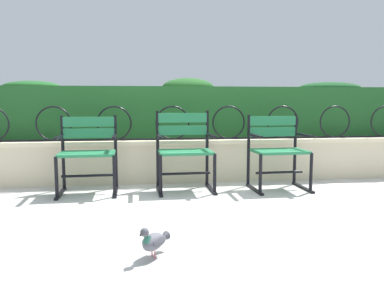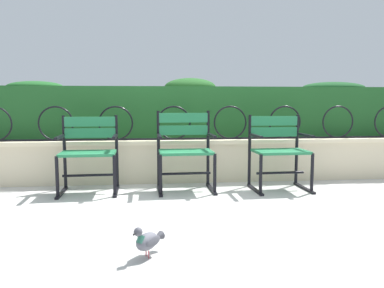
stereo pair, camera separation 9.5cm
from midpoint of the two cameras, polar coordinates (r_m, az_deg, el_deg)
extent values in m
plane|color=#B7B5AF|center=(4.07, -0.49, -7.87)|extent=(60.00, 60.00, 0.00)
cube|color=beige|center=(4.87, -1.71, -2.66)|extent=(7.45, 0.35, 0.48)
cube|color=beige|center=(4.84, -1.72, 0.43)|extent=(7.45, 0.41, 0.05)
cylinder|color=black|center=(4.76, -1.63, 0.79)|extent=(6.91, 0.02, 0.02)
torus|color=black|center=(4.85, -20.37, 2.84)|extent=(0.42, 0.02, 0.42)
torus|color=black|center=(4.74, -12.03, 3.03)|extent=(0.42, 0.02, 0.42)
torus|color=black|center=(4.73, -3.48, 3.15)|extent=(0.42, 0.02, 0.42)
torus|color=black|center=(4.83, 4.90, 3.20)|extent=(0.42, 0.02, 0.42)
torus|color=black|center=(5.03, 12.79, 3.19)|extent=(0.42, 0.02, 0.42)
torus|color=black|center=(5.31, 19.97, 3.12)|extent=(0.42, 0.02, 0.42)
cube|color=#1E5123|center=(5.28, -2.23, 4.82)|extent=(7.30, 0.59, 0.67)
ellipsoid|color=#1D5522|center=(5.47, -23.17, 7.87)|extent=(0.72, 0.53, 0.14)
ellipsoid|color=#1F4C1E|center=(5.29, -1.11, 8.44)|extent=(0.70, 0.53, 0.24)
ellipsoid|color=#1A4921|center=(5.88, 19.37, 7.87)|extent=(0.91, 0.53, 0.16)
cube|color=#237547|center=(4.17, -16.12, -1.64)|extent=(0.59, 0.14, 0.03)
cube|color=#237547|center=(4.30, -15.90, -1.39)|extent=(0.59, 0.14, 0.03)
cube|color=#237547|center=(4.43, -15.69, -1.16)|extent=(0.59, 0.14, 0.03)
cube|color=#237547|center=(4.51, -15.66, 3.19)|extent=(0.58, 0.05, 0.11)
cube|color=#237547|center=(4.52, -15.61, 1.56)|extent=(0.58, 0.05, 0.11)
cylinder|color=black|center=(4.51, -11.85, -1.16)|extent=(0.04, 0.04, 0.84)
cylinder|color=black|center=(4.12, -12.08, -4.71)|extent=(0.04, 0.04, 0.44)
cube|color=black|center=(4.35, -11.88, -6.93)|extent=(0.05, 0.52, 0.02)
cube|color=black|center=(4.25, -12.07, 1.07)|extent=(0.05, 0.40, 0.03)
cylinder|color=black|center=(4.58, -19.15, -1.26)|extent=(0.04, 0.04, 0.84)
cylinder|color=black|center=(4.20, -20.09, -4.76)|extent=(0.04, 0.04, 0.44)
cube|color=black|center=(4.42, -19.51, -6.95)|extent=(0.05, 0.52, 0.02)
cube|color=black|center=(4.33, -19.81, 0.92)|extent=(0.05, 0.40, 0.03)
cylinder|color=black|center=(4.34, -15.80, -4.56)|extent=(0.55, 0.04, 0.03)
cube|color=#237547|center=(4.13, -1.38, -1.45)|extent=(0.59, 0.14, 0.03)
cube|color=#237547|center=(4.27, -1.62, -1.21)|extent=(0.59, 0.14, 0.03)
cube|color=#237547|center=(4.40, -1.84, -0.98)|extent=(0.59, 0.14, 0.03)
cube|color=#237547|center=(4.47, -2.02, 3.91)|extent=(0.59, 0.05, 0.11)
cube|color=#237547|center=(4.48, -2.01, 2.06)|extent=(0.59, 0.05, 0.11)
cylinder|color=black|center=(4.55, 1.66, -0.66)|extent=(0.04, 0.04, 0.89)
cylinder|color=black|center=(4.16, 2.73, -4.47)|extent=(0.04, 0.04, 0.44)
cube|color=black|center=(4.39, 2.22, -6.68)|extent=(0.05, 0.52, 0.02)
cube|color=black|center=(4.29, 2.25, 1.25)|extent=(0.05, 0.40, 0.03)
cylinder|color=black|center=(4.48, -5.72, -0.80)|extent=(0.04, 0.04, 0.89)
cylinder|color=black|center=(4.09, -5.35, -4.69)|extent=(0.04, 0.04, 0.44)
cube|color=black|center=(4.32, -5.48, -6.92)|extent=(0.05, 0.52, 0.02)
cube|color=black|center=(4.22, -5.57, 1.14)|extent=(0.05, 0.40, 0.03)
cylinder|color=black|center=(4.31, -1.61, -4.40)|extent=(0.56, 0.04, 0.03)
cube|color=#237547|center=(4.31, 12.96, -1.29)|extent=(0.58, 0.14, 0.03)
cube|color=#237547|center=(4.44, 12.30, -1.06)|extent=(0.58, 0.14, 0.03)
cube|color=#237547|center=(4.56, 11.67, -0.85)|extent=(0.58, 0.14, 0.03)
cube|color=#237547|center=(4.63, 11.31, 3.40)|extent=(0.58, 0.05, 0.11)
cube|color=#237547|center=(4.64, 11.27, 1.80)|extent=(0.58, 0.05, 0.11)
cylinder|color=black|center=(4.77, 14.49, -0.82)|extent=(0.04, 0.04, 0.85)
cylinder|color=black|center=(4.41, 16.66, -4.11)|extent=(0.04, 0.04, 0.44)
cube|color=black|center=(4.62, 15.54, -6.25)|extent=(0.06, 0.52, 0.02)
cube|color=black|center=(4.53, 15.77, 1.28)|extent=(0.05, 0.40, 0.03)
cylinder|color=black|center=(4.57, 7.80, -0.98)|extent=(0.04, 0.04, 0.85)
cylinder|color=black|center=(4.19, 9.47, -4.47)|extent=(0.04, 0.04, 0.44)
cube|color=black|center=(4.41, 8.63, -6.67)|extent=(0.06, 0.52, 0.02)
cube|color=black|center=(4.32, 8.76, 1.21)|extent=(0.05, 0.40, 0.03)
cylinder|color=black|center=(4.47, 12.22, -4.14)|extent=(0.55, 0.05, 0.03)
ellipsoid|color=#5B5B66|center=(2.55, -6.87, -14.21)|extent=(0.19, 0.21, 0.11)
cylinder|color=#2D6B56|center=(2.49, -7.82, -13.88)|extent=(0.07, 0.08, 0.06)
sphere|color=#494951|center=(2.45, -8.18, -12.85)|extent=(0.06, 0.06, 0.06)
cone|color=black|center=(2.43, -8.66, -13.16)|extent=(0.02, 0.03, 0.01)
cone|color=#404047|center=(2.64, -5.34, -13.59)|extent=(0.10, 0.10, 0.06)
ellipsoid|color=#4E4E56|center=(2.53, -5.93, -14.23)|extent=(0.10, 0.13, 0.07)
ellipsoid|color=#4E4E56|center=(2.58, -7.52, -13.86)|extent=(0.10, 0.13, 0.07)
cylinder|color=#C6515B|center=(2.56, -6.65, -16.03)|extent=(0.01, 0.01, 0.05)
cylinder|color=#C6515B|center=(2.60, -7.04, -15.72)|extent=(0.01, 0.01, 0.05)
camera|label=1|loc=(0.05, -90.67, -0.07)|focal=35.95mm
camera|label=2|loc=(0.05, 89.33, 0.07)|focal=35.95mm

